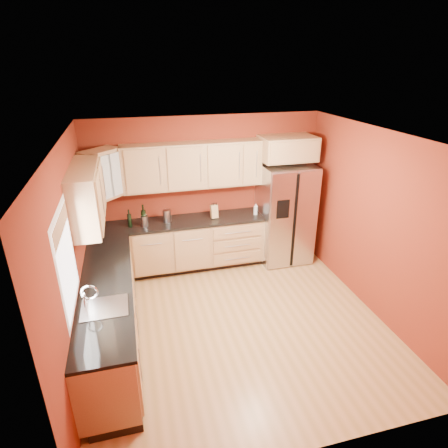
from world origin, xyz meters
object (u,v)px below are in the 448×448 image
at_px(canister_left, 145,221).
at_px(wine_bottle_a, 129,218).
at_px(refrigerator, 285,213).
at_px(knife_block, 214,211).
at_px(soap_dispenser, 256,209).

xyz_separation_m(canister_left, wine_bottle_a, (-0.23, 0.04, 0.06)).
xyz_separation_m(refrigerator, knife_block, (-1.28, 0.07, 0.14)).
bearing_deg(refrigerator, wine_bottle_a, 179.26).
height_order(refrigerator, knife_block, refrigerator).
xyz_separation_m(refrigerator, canister_left, (-2.47, -0.01, 0.12)).
height_order(wine_bottle_a, soap_dispenser, wine_bottle_a).
relative_size(wine_bottle_a, soap_dispenser, 1.52).
relative_size(canister_left, knife_block, 0.81).
distance_m(refrigerator, wine_bottle_a, 2.71).
bearing_deg(soap_dispenser, refrigerator, -1.73).
bearing_deg(canister_left, refrigerator, 0.22).
relative_size(refrigerator, knife_block, 7.81).
height_order(canister_left, wine_bottle_a, wine_bottle_a).
bearing_deg(wine_bottle_a, refrigerator, -0.74).
bearing_deg(canister_left, knife_block, 3.60).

